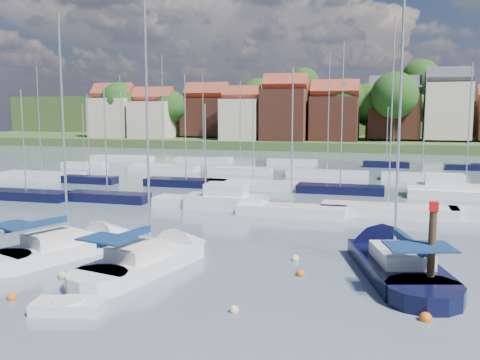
% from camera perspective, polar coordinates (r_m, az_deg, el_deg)
% --- Properties ---
extents(ground, '(260.00, 260.00, 0.00)m').
position_cam_1_polar(ground, '(64.74, 8.22, -0.10)').
color(ground, '#4A5864').
rests_on(ground, ground).
extents(sailboat_left, '(6.96, 11.47, 15.22)m').
position_cam_1_polar(sailboat_left, '(34.24, -16.70, -6.74)').
color(sailboat_left, silver).
rests_on(sailboat_left, ground).
extents(sailboat_centre, '(5.51, 11.82, 15.54)m').
position_cam_1_polar(sailboat_centre, '(30.70, -8.54, -8.16)').
color(sailboat_centre, silver).
rests_on(sailboat_centre, ground).
extents(sailboat_navy, '(6.96, 13.83, 18.44)m').
position_cam_1_polar(sailboat_navy, '(31.42, 15.45, -8.00)').
color(sailboat_navy, black).
rests_on(sailboat_navy, ground).
extents(tender, '(3.24, 2.00, 0.65)m').
position_cam_1_polar(tender, '(24.66, -17.83, -12.73)').
color(tender, silver).
rests_on(tender, ground).
extents(timber_piling, '(0.40, 0.40, 6.66)m').
position_cam_1_polar(timber_piling, '(26.88, 19.69, -8.71)').
color(timber_piling, '#4C331E').
rests_on(timber_piling, ground).
extents(buoy_b, '(0.44, 0.44, 0.44)m').
position_cam_1_polar(buoy_b, '(27.14, -23.14, -11.64)').
color(buoy_b, '#D85914').
rests_on(buoy_b, ground).
extents(buoy_c, '(0.51, 0.51, 0.51)m').
position_cam_1_polar(buoy_c, '(29.50, -18.37, -9.86)').
color(buoy_c, beige).
rests_on(buoy_c, ground).
extents(buoy_d, '(0.42, 0.42, 0.42)m').
position_cam_1_polar(buoy_d, '(23.61, -0.63, -13.93)').
color(buoy_d, beige).
rests_on(buoy_d, ground).
extents(buoy_e, '(0.46, 0.46, 0.46)m').
position_cam_1_polar(buoy_e, '(31.18, 5.92, -8.54)').
color(buoy_e, beige).
rests_on(buoy_e, ground).
extents(buoy_f, '(0.53, 0.53, 0.53)m').
position_cam_1_polar(buoy_f, '(24.02, 19.18, -13.98)').
color(buoy_f, '#D85914').
rests_on(buoy_f, ground).
extents(buoy_g, '(0.48, 0.48, 0.48)m').
position_cam_1_polar(buoy_g, '(33.22, -23.58, -8.14)').
color(buoy_g, '#D85914').
rests_on(buoy_g, ground).
extents(buoy_h, '(0.47, 0.47, 0.47)m').
position_cam_1_polar(buoy_h, '(28.54, 6.46, -10.10)').
color(buoy_h, '#D85914').
rests_on(buoy_h, ground).
extents(marina_field, '(79.62, 41.41, 15.93)m').
position_cam_1_polar(marina_field, '(59.70, 9.46, -0.37)').
color(marina_field, silver).
rests_on(marina_field, ground).
extents(far_shore_town, '(212.46, 90.00, 22.27)m').
position_cam_1_polar(far_shore_town, '(156.48, 13.42, 5.99)').
color(far_shore_town, '#405329').
rests_on(far_shore_town, ground).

